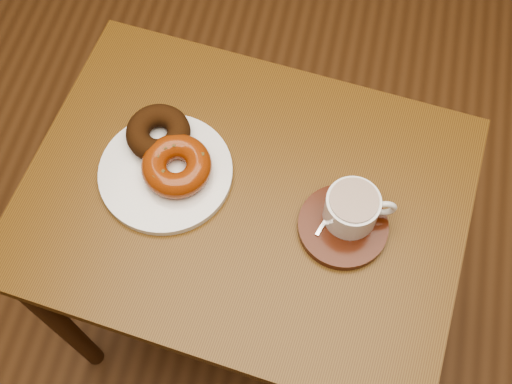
% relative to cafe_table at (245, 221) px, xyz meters
% --- Properties ---
extents(ground, '(6.00, 6.00, 0.00)m').
position_rel_cafe_table_xyz_m(ground, '(0.23, 0.22, -0.58)').
color(ground, brown).
rests_on(ground, ground).
extents(cafe_table, '(0.79, 0.62, 0.69)m').
position_rel_cafe_table_xyz_m(cafe_table, '(0.00, 0.00, 0.00)').
color(cafe_table, brown).
rests_on(cafe_table, ground).
extents(donut_plate, '(0.23, 0.23, 0.01)m').
position_rel_cafe_table_xyz_m(donut_plate, '(-0.14, 0.01, 0.12)').
color(donut_plate, white).
rests_on(donut_plate, cafe_table).
extents(donut_cinnamon, '(0.14, 0.14, 0.04)m').
position_rel_cafe_table_xyz_m(donut_cinnamon, '(-0.16, 0.07, 0.14)').
color(donut_cinnamon, black).
rests_on(donut_cinnamon, donut_plate).
extents(donut_caramel, '(0.15, 0.15, 0.04)m').
position_rel_cafe_table_xyz_m(donut_caramel, '(-0.12, 0.01, 0.15)').
color(donut_caramel, '#86350E').
rests_on(donut_caramel, donut_plate).
extents(saucer, '(0.17, 0.17, 0.02)m').
position_rel_cafe_table_xyz_m(saucer, '(0.17, -0.03, 0.12)').
color(saucer, '#3C1408').
rests_on(saucer, cafe_table).
extents(coffee_cup, '(0.11, 0.09, 0.06)m').
position_rel_cafe_table_xyz_m(coffee_cup, '(0.18, -0.01, 0.16)').
color(coffee_cup, white).
rests_on(coffee_cup, saucer).
extents(teaspoon, '(0.04, 0.10, 0.01)m').
position_rel_cafe_table_xyz_m(teaspoon, '(0.15, 0.02, 0.13)').
color(teaspoon, silver).
rests_on(teaspoon, saucer).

